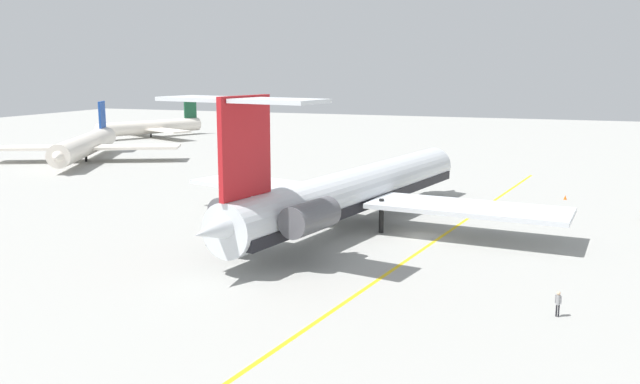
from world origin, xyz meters
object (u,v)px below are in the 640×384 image
(safety_cone_nose, at_px, (565,197))
(ground_crew_near_tail, at_px, (558,301))
(airliner_mid_right, at_px, (84,146))
(main_jetliner, at_px, (350,191))
(airliner_far_right, at_px, (148,127))

(safety_cone_nose, bearing_deg, ground_crew_near_tail, 179.92)
(airliner_mid_right, distance_m, ground_crew_near_tail, 93.59)
(main_jetliner, height_order, airliner_mid_right, main_jetliner)
(main_jetliner, distance_m, ground_crew_near_tail, 28.19)
(airliner_far_right, distance_m, safety_cone_nose, 104.85)
(ground_crew_near_tail, bearing_deg, airliner_far_right, -114.74)
(ground_crew_near_tail, bearing_deg, main_jetliner, -113.72)
(airliner_mid_right, height_order, safety_cone_nose, airliner_mid_right)
(airliner_mid_right, bearing_deg, ground_crew_near_tail, 32.94)
(safety_cone_nose, bearing_deg, airliner_mid_right, 85.13)
(airliner_far_right, xyz_separation_m, safety_cone_nose, (-46.84, -93.78, -2.20))
(airliner_mid_right, relative_size, airliner_far_right, 1.19)
(airliner_far_right, xyz_separation_m, ground_crew_near_tail, (-89.94, -93.72, -1.35))
(main_jetliner, bearing_deg, ground_crew_near_tail, -121.67)
(ground_crew_near_tail, xyz_separation_m, safety_cone_nose, (43.10, -0.06, -0.84))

